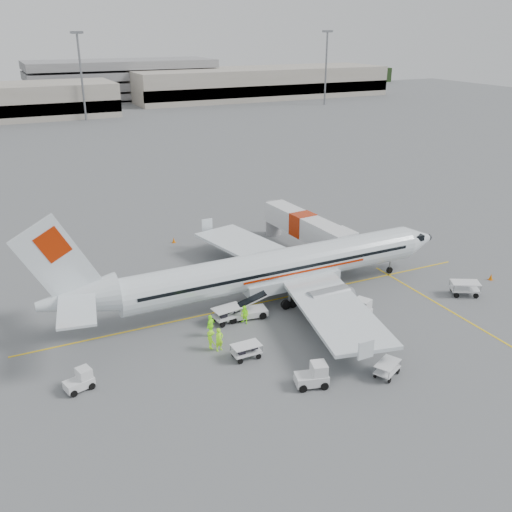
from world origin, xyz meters
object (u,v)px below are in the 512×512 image
Objects in this scene: aircraft at (278,245)px; belt_loader at (245,304)px; jet_bridge at (303,232)px; tug_aft at (79,380)px; tug_mid at (312,375)px; tug_fore at (359,312)px.

belt_loader is (-4.26, -2.21, -3.99)m from aircraft.
jet_bridge is 31.86m from tug_aft.
tug_aft is at bearing 170.63° from tug_mid.
jet_bridge is at bearing 51.19° from belt_loader.
jet_bridge is at bearing 76.17° from tug_mid.
belt_loader is at bearing 122.81° from tug_fore.
jet_bridge is 26.20m from tug_mid.
tug_fore is 23.22m from tug_aft.
aircraft reaches higher than tug_aft.
aircraft is 6.24m from belt_loader.
aircraft is 19.75× the size of tug_aft.
tug_fore is (-4.07, -16.69, -1.19)m from jet_bridge.
tug_aft is at bearing -155.03° from belt_loader.
tug_mid is 1.16× the size of tug_aft.
tug_aft is at bearing 152.32° from tug_fore.
aircraft is at bearing 4.03° from tug_aft.
tug_fore is at bearing -60.39° from aircraft.
tug_mid is at bearing -39.64° from tug_aft.
tug_aft is (-14.79, 6.60, -0.12)m from tug_mid.
tug_mid is (-4.30, -13.40, -4.44)m from aircraft.
aircraft is at bearing 35.12° from belt_loader.
aircraft is 20.77m from tug_aft.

